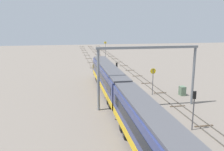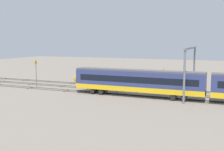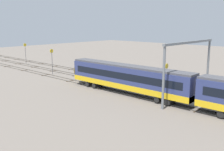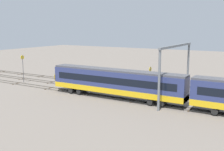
{
  "view_description": "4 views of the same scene",
  "coord_description": "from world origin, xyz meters",
  "px_view_note": "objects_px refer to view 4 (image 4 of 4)",
  "views": [
    {
      "loc": [
        -41.63,
        11.2,
        12.14
      ],
      "look_at": [
        2.93,
        3.06,
        2.13
      ],
      "focal_mm": 37.42,
      "sensor_mm": 36.0,
      "label": 1
    },
    {
      "loc": [
        -16.07,
        52.44,
        10.19
      ],
      "look_at": [
        4.62,
        2.57,
        3.4
      ],
      "focal_mm": 44.21,
      "sensor_mm": 36.0,
      "label": 2
    },
    {
      "loc": [
        -28.76,
        37.94,
        11.76
      ],
      "look_at": [
        5.28,
        1.25,
        1.83
      ],
      "focal_mm": 42.38,
      "sensor_mm": 36.0,
      "label": 3
    },
    {
      "loc": [
        -24.06,
        43.93,
        11.88
      ],
      "look_at": [
        0.26,
        3.2,
        3.6
      ],
      "focal_mm": 44.73,
      "sensor_mm": 36.0,
      "label": 4
    }
  ],
  "objects_px": {
    "overhead_gantry": "(176,60)",
    "signal_light_trackside_departure": "(98,76)",
    "speed_sign_near_foreground": "(150,75)",
    "speed_sign_mid_trackside": "(23,65)",
    "relay_cabinet": "(165,84)"
  },
  "relations": [
    {
      "from": "overhead_gantry",
      "to": "signal_light_trackside_departure",
      "type": "relative_size",
      "value": 3.36
    },
    {
      "from": "overhead_gantry",
      "to": "signal_light_trackside_departure",
      "type": "height_order",
      "value": "overhead_gantry"
    },
    {
      "from": "overhead_gantry",
      "to": "speed_sign_mid_trackside",
      "type": "distance_m",
      "value": 32.92
    },
    {
      "from": "overhead_gantry",
      "to": "signal_light_trackside_departure",
      "type": "xyz_separation_m",
      "value": [
        13.95,
        1.77,
        -3.61
      ]
    },
    {
      "from": "speed_sign_mid_trackside",
      "to": "relay_cabinet",
      "type": "bearing_deg",
      "value": -159.1
    },
    {
      "from": "overhead_gantry",
      "to": "speed_sign_near_foreground",
      "type": "relative_size",
      "value": 3.19
    },
    {
      "from": "overhead_gantry",
      "to": "speed_sign_near_foreground",
      "type": "distance_m",
      "value": 7.22
    },
    {
      "from": "overhead_gantry",
      "to": "relay_cabinet",
      "type": "height_order",
      "value": "overhead_gantry"
    },
    {
      "from": "overhead_gantry",
      "to": "speed_sign_near_foreground",
      "type": "xyz_separation_m",
      "value": [
        5.65,
        -2.93,
        -3.42
      ]
    },
    {
      "from": "overhead_gantry",
      "to": "signal_light_trackside_departure",
      "type": "distance_m",
      "value": 14.52
    },
    {
      "from": "speed_sign_near_foreground",
      "to": "signal_light_trackside_departure",
      "type": "relative_size",
      "value": 1.05
    },
    {
      "from": "speed_sign_near_foreground",
      "to": "speed_sign_mid_trackside",
      "type": "height_order",
      "value": "speed_sign_mid_trackside"
    },
    {
      "from": "speed_sign_mid_trackside",
      "to": "signal_light_trackside_departure",
      "type": "height_order",
      "value": "speed_sign_mid_trackside"
    },
    {
      "from": "speed_sign_near_foreground",
      "to": "signal_light_trackside_departure",
      "type": "bearing_deg",
      "value": 29.51
    },
    {
      "from": "speed_sign_near_foreground",
      "to": "signal_light_trackside_departure",
      "type": "distance_m",
      "value": 9.54
    }
  ]
}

